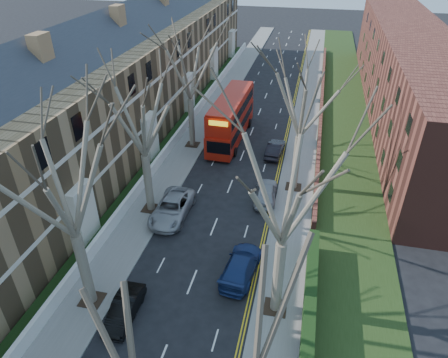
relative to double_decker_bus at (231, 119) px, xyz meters
The scene contains 17 objects.
pavement_left 9.66m from the double_decker_bus, 115.41° to the left, with size 3.00×102.00×0.12m, color slate.
pavement_right 11.87m from the double_decker_bus, 46.71° to the left, with size 3.00×102.00×0.12m, color slate.
terrace_left 12.09m from the double_decker_bus, behind, with size 9.70×78.00×13.60m.
flats_right 23.24m from the double_decker_bus, 32.68° to the left, with size 13.97×54.00×10.00m.
front_wall_left 5.97m from the double_decker_bus, behind, with size 0.30×78.00×1.00m.
grass_verge_right 15.25m from the double_decker_bus, 34.16° to the left, with size 6.00×102.00×0.06m.
tree_left_mid 25.82m from the double_decker_bus, 98.63° to the right, with size 10.50×10.50×14.71m.
tree_left_far 16.49m from the double_decker_bus, 104.37° to the right, with size 10.15×10.15×14.22m.
tree_left_dist 8.45m from the double_decker_bus, 145.78° to the right, with size 10.50×10.50×14.71m.
tree_right_mid 24.86m from the double_decker_bus, 71.19° to the right, with size 10.50×10.50×14.71m.
tree_right_far 13.36m from the double_decker_bus, 48.02° to the right, with size 10.15×10.15×14.22m.
double_decker_bus is the anchor object (origin of this frame).
car_left_mid 25.21m from the double_decker_bus, 92.67° to the right, with size 1.37×3.93×1.29m, color black.
car_left_far 15.10m from the double_decker_bus, 96.49° to the right, with size 2.62×5.69×1.58m, color #999A9F.
car_right_near 20.73m from the double_decker_bus, 75.90° to the right, with size 2.06×5.06×1.47m, color navy.
car_right_mid 12.27m from the double_decker_bus, 63.38° to the right, with size 1.81×4.51×1.54m, color gray.
car_right_far 6.10m from the double_decker_bus, 26.01° to the right, with size 1.49×4.27×1.41m, color black.
Camera 1 is at (6.36, -8.99, 20.14)m, focal length 32.00 mm.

